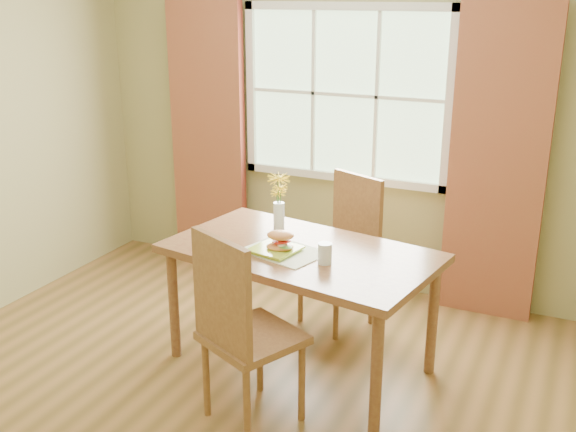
% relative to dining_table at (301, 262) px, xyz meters
% --- Properties ---
extents(room, '(4.24, 3.84, 2.74)m').
position_rel_dining_table_xyz_m(room, '(-0.23, -0.55, 0.66)').
color(room, olive).
rests_on(room, ground).
extents(window, '(1.62, 0.06, 1.32)m').
position_rel_dining_table_xyz_m(window, '(-0.23, 1.32, 0.81)').
color(window, '#A2C695').
rests_on(window, room).
extents(curtain_left, '(0.65, 0.08, 2.20)m').
position_rel_dining_table_xyz_m(curtain_left, '(-1.38, 1.23, 0.41)').
color(curtain_left, maroon).
rests_on(curtain_left, room).
extents(curtain_right, '(0.65, 0.08, 2.20)m').
position_rel_dining_table_xyz_m(curtain_right, '(0.92, 1.23, 0.41)').
color(curtain_right, maroon).
rests_on(curtain_right, room).
extents(dining_table, '(1.71, 1.14, 0.77)m').
position_rel_dining_table_xyz_m(dining_table, '(0.00, 0.00, 0.00)').
color(dining_table, brown).
rests_on(dining_table, room).
extents(chair_near, '(0.61, 0.61, 1.10)m').
position_rel_dining_table_xyz_m(chair_near, '(-0.04, -0.71, -0.09)').
color(chair_near, brown).
rests_on(chair_near, room).
extents(chair_far, '(0.58, 0.58, 1.05)m').
position_rel_dining_table_xyz_m(chair_far, '(0.04, 0.70, -0.12)').
color(chair_far, brown).
rests_on(chair_far, room).
extents(placemat, '(0.52, 0.44, 0.01)m').
position_rel_dining_table_xyz_m(placemat, '(-0.07, -0.08, 0.08)').
color(placemat, '#E7EDC8').
rests_on(placemat, dining_table).
extents(plate, '(0.30, 0.30, 0.01)m').
position_rel_dining_table_xyz_m(plate, '(-0.11, -0.11, 0.09)').
color(plate, '#A2C130').
rests_on(plate, placemat).
extents(croissant_sandwich, '(0.19, 0.16, 0.12)m').
position_rel_dining_table_xyz_m(croissant_sandwich, '(-0.08, -0.11, 0.16)').
color(croissant_sandwich, '#EE9B51').
rests_on(croissant_sandwich, plate).
extents(water_glass, '(0.08, 0.08, 0.12)m').
position_rel_dining_table_xyz_m(water_glass, '(0.21, -0.14, 0.14)').
color(water_glass, silver).
rests_on(water_glass, dining_table).
extents(flower_vase, '(0.15, 0.15, 0.37)m').
position_rel_dining_table_xyz_m(flower_vase, '(-0.27, 0.27, 0.30)').
color(flower_vase, silver).
rests_on(flower_vase, dining_table).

